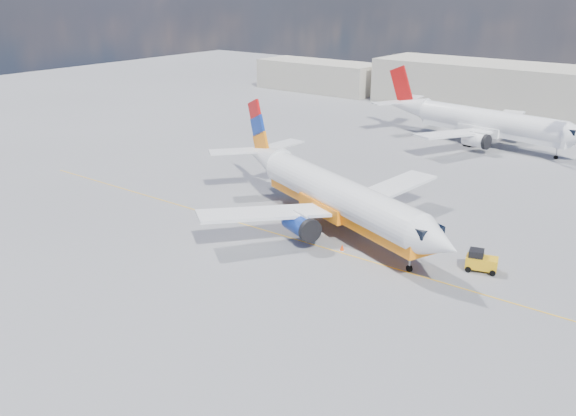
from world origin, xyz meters
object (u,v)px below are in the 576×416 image
Objects in this scene: main_jet at (333,195)px; gse_tug at (481,261)px; traffic_cone at (342,248)px; second_jet at (484,122)px.

gse_tug is (14.49, -0.39, -2.51)m from main_jet.
main_jet is 12.03× the size of gse_tug.
main_jet is at bearing 133.12° from traffic_cone.
second_jet reaches higher than gse_tug.
gse_tug is 4.60× the size of traffic_cone.
traffic_cone is at bearing -74.89° from second_jet.
second_jet is 44.04m from traffic_cone.
traffic_cone is (-10.92, -3.42, -0.53)m from gse_tug.
second_jet is at bearing 114.12° from main_jet.
second_jet is at bearing 96.69° from traffic_cone.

